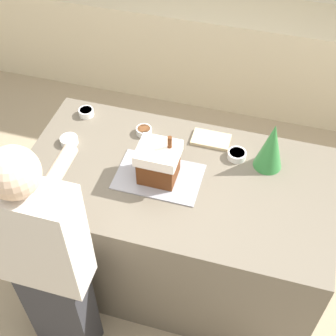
# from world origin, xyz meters

# --- Properties ---
(ground_plane) EXTENTS (12.00, 12.00, 0.00)m
(ground_plane) POSITION_xyz_m (0.00, 0.00, 0.00)
(ground_plane) COLOR tan
(back_cabinet_block) EXTENTS (6.00, 0.60, 0.88)m
(back_cabinet_block) POSITION_xyz_m (0.00, 2.03, 0.44)
(back_cabinet_block) COLOR beige
(back_cabinet_block) RESTS_ON ground_plane
(kitchen_island) EXTENTS (1.76, 0.96, 0.93)m
(kitchen_island) POSITION_xyz_m (0.00, 0.00, 0.46)
(kitchen_island) COLOR #6B6051
(kitchen_island) RESTS_ON ground_plane
(baking_tray) EXTENTS (0.47, 0.31, 0.01)m
(baking_tray) POSITION_xyz_m (-0.09, -0.03, 0.93)
(baking_tray) COLOR #9E9EA8
(baking_tray) RESTS_ON kitchen_island
(gingerbread_house) EXTENTS (0.22, 0.20, 0.29)m
(gingerbread_house) POSITION_xyz_m (-0.09, -0.03, 1.05)
(gingerbread_house) COLOR #5B2D14
(gingerbread_house) RESTS_ON baking_tray
(decorative_tree) EXTENTS (0.16, 0.16, 0.30)m
(decorative_tree) POSITION_xyz_m (0.48, 0.23, 1.08)
(decorative_tree) COLOR #33843D
(decorative_tree) RESTS_ON kitchen_island
(candy_bowl_center_rear) EXTENTS (0.10, 0.10, 0.04)m
(candy_bowl_center_rear) POSITION_xyz_m (-0.28, 0.29, 0.95)
(candy_bowl_center_rear) COLOR silver
(candy_bowl_center_rear) RESTS_ON kitchen_island
(candy_bowl_beside_tree) EXTENTS (0.09, 0.09, 0.04)m
(candy_bowl_beside_tree) POSITION_xyz_m (-0.68, 0.35, 0.95)
(candy_bowl_beside_tree) COLOR white
(candy_bowl_beside_tree) RESTS_ON kitchen_island
(candy_bowl_front_corner) EXTENTS (0.10, 0.10, 0.04)m
(candy_bowl_front_corner) POSITION_xyz_m (-0.68, 0.09, 0.95)
(candy_bowl_front_corner) COLOR white
(candy_bowl_front_corner) RESTS_ON kitchen_island
(candy_bowl_near_tray_left) EXTENTS (0.11, 0.11, 0.04)m
(candy_bowl_near_tray_left) POSITION_xyz_m (0.30, 0.24, 0.95)
(candy_bowl_near_tray_left) COLOR white
(candy_bowl_near_tray_left) RESTS_ON kitchen_island
(cookbook) EXTENTS (0.23, 0.14, 0.02)m
(cookbook) POSITION_xyz_m (0.13, 0.34, 0.94)
(cookbook) COLOR #CCB78C
(cookbook) RESTS_ON kitchen_island
(person) EXTENTS (0.43, 0.54, 1.66)m
(person) POSITION_xyz_m (-0.47, -0.68, 0.86)
(person) COLOR #333338
(person) RESTS_ON ground_plane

